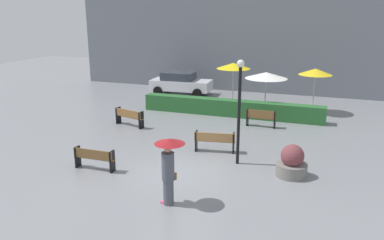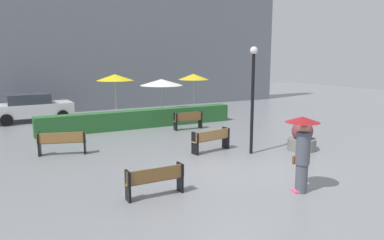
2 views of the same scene
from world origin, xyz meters
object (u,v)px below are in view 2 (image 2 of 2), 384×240
(bench_mid_center, at_px, (212,139))
(lamp_post, at_px, (253,89))
(planter_pot, at_px, (302,138))
(patio_umbrella_yellow, at_px, (115,78))
(pedestrian_with_umbrella, at_px, (302,145))
(parked_car, at_px, (32,107))
(bench_far_left, at_px, (62,141))
(patio_umbrella_yellow_far, at_px, (193,77))
(bench_near_left, at_px, (155,179))
(bench_back_row, at_px, (188,119))
(patio_umbrella_white, at_px, (161,82))

(bench_mid_center, xyz_separation_m, lamp_post, (1.19, -0.93, 1.93))
(planter_pot, distance_m, patio_umbrella_yellow, 11.07)
(patio_umbrella_yellow, bearing_deg, planter_pot, -64.98)
(planter_pot, bearing_deg, lamp_post, 166.58)
(pedestrian_with_umbrella, relative_size, parked_car, 0.48)
(bench_far_left, xyz_separation_m, planter_pot, (8.47, -3.60, -0.03))
(patio_umbrella_yellow, xyz_separation_m, patio_umbrella_yellow_far, (4.82, -0.30, -0.07))
(planter_pot, relative_size, patio_umbrella_yellow_far, 0.46)
(lamp_post, bearing_deg, planter_pot, -13.42)
(planter_pot, bearing_deg, patio_umbrella_yellow, 115.02)
(patio_umbrella_yellow_far, bearing_deg, bench_near_left, -121.95)
(bench_back_row, bearing_deg, patio_umbrella_yellow_far, 59.05)
(bench_back_row, xyz_separation_m, bench_near_left, (-4.83, -7.59, -0.04))
(bench_back_row, xyz_separation_m, bench_mid_center, (-1.17, -4.28, -0.01))
(bench_back_row, distance_m, patio_umbrella_yellow, 5.23)
(bench_mid_center, xyz_separation_m, pedestrian_with_umbrella, (-0.02, -4.80, 0.81))
(planter_pot, relative_size, lamp_post, 0.29)
(bench_far_left, height_order, bench_mid_center, bench_far_left)
(patio_umbrella_yellow, distance_m, parked_car, 4.99)
(patio_umbrella_yellow_far, bearing_deg, patio_umbrella_white, -157.26)
(bench_far_left, relative_size, bench_back_row, 1.16)
(patio_umbrella_yellow_far, distance_m, parked_car, 9.50)
(bench_mid_center, relative_size, patio_umbrella_yellow, 0.65)
(bench_mid_center, xyz_separation_m, parked_car, (-5.60, 10.43, 0.31))
(planter_pot, bearing_deg, parked_car, 126.81)
(bench_near_left, distance_m, patio_umbrella_yellow_far, 13.62)
(pedestrian_with_umbrella, xyz_separation_m, planter_pot, (3.29, 3.37, -0.82))
(bench_far_left, relative_size, parked_car, 0.41)
(pedestrian_with_umbrella, distance_m, patio_umbrella_yellow, 13.36)
(bench_far_left, distance_m, patio_umbrella_yellow, 7.62)
(parked_car, bearing_deg, patio_umbrella_white, -27.44)
(patio_umbrella_yellow, bearing_deg, bench_far_left, -121.62)
(bench_near_left, relative_size, planter_pot, 1.37)
(lamp_post, bearing_deg, patio_umbrella_yellow_far, 75.83)
(bench_near_left, height_order, patio_umbrella_yellow, patio_umbrella_yellow)
(pedestrian_with_umbrella, bearing_deg, parked_car, 110.14)
(bench_back_row, bearing_deg, bench_mid_center, -105.32)
(bench_mid_center, relative_size, parked_car, 0.40)
(patio_umbrella_yellow_far, bearing_deg, parked_car, 165.83)
(bench_back_row, bearing_deg, pedestrian_with_umbrella, -97.46)
(bench_mid_center, height_order, planter_pot, planter_pot)
(patio_umbrella_yellow, height_order, patio_umbrella_yellow_far, patio_umbrella_yellow)
(pedestrian_with_umbrella, distance_m, lamp_post, 4.21)
(bench_near_left, bearing_deg, planter_pot, 15.17)
(patio_umbrella_white, xyz_separation_m, parked_car, (-6.50, 3.38, -1.39))
(pedestrian_with_umbrella, bearing_deg, bench_mid_center, 89.80)
(patio_umbrella_yellow, height_order, patio_umbrella_white, patio_umbrella_yellow)
(patio_umbrella_white, bearing_deg, bench_far_left, -141.27)
(patio_umbrella_white, bearing_deg, patio_umbrella_yellow, 148.17)
(bench_back_row, distance_m, lamp_post, 5.56)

